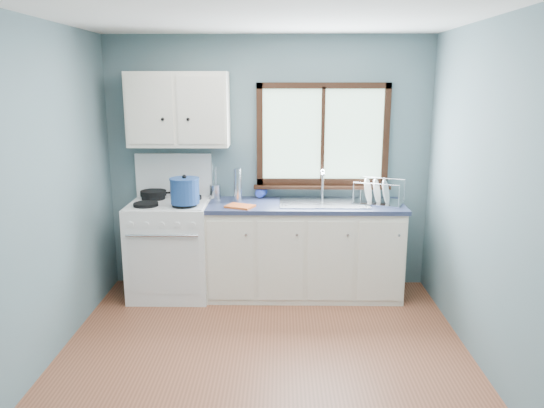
{
  "coord_description": "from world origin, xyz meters",
  "views": [
    {
      "loc": [
        0.12,
        -3.46,
        2.06
      ],
      "look_at": [
        0.05,
        0.9,
        1.05
      ],
      "focal_mm": 35.0,
      "sensor_mm": 36.0,
      "label": 1
    }
  ],
  "objects_px": {
    "gas_range": "(171,246)",
    "thermos": "(238,185)",
    "base_cabinets": "(304,254)",
    "stockpot": "(185,191)",
    "skillet": "(154,193)",
    "sink": "(323,210)",
    "dish_rack": "(378,197)",
    "utensil_crock": "(215,191)"
  },
  "relations": [
    {
      "from": "gas_range",
      "to": "dish_rack",
      "type": "distance_m",
      "value": 2.07
    },
    {
      "from": "base_cabinets",
      "to": "sink",
      "type": "height_order",
      "value": "sink"
    },
    {
      "from": "gas_range",
      "to": "sink",
      "type": "relative_size",
      "value": 1.62
    },
    {
      "from": "sink",
      "to": "skillet",
      "type": "distance_m",
      "value": 1.68
    },
    {
      "from": "skillet",
      "to": "stockpot",
      "type": "distance_m",
      "value": 0.5
    },
    {
      "from": "base_cabinets",
      "to": "gas_range",
      "type": "bearing_deg",
      "value": -179.18
    },
    {
      "from": "base_cabinets",
      "to": "skillet",
      "type": "distance_m",
      "value": 1.6
    },
    {
      "from": "stockpot",
      "to": "thermos",
      "type": "bearing_deg",
      "value": 30.57
    },
    {
      "from": "sink",
      "to": "dish_rack",
      "type": "xyz_separation_m",
      "value": [
        0.52,
        0.03,
        0.12
      ]
    },
    {
      "from": "skillet",
      "to": "dish_rack",
      "type": "xyz_separation_m",
      "value": [
        2.19,
        -0.1,
        -0.0
      ]
    },
    {
      "from": "gas_range",
      "to": "stockpot",
      "type": "height_order",
      "value": "gas_range"
    },
    {
      "from": "base_cabinets",
      "to": "stockpot",
      "type": "bearing_deg",
      "value": -170.52
    },
    {
      "from": "base_cabinets",
      "to": "utensil_crock",
      "type": "relative_size",
      "value": 5.2
    },
    {
      "from": "base_cabinets",
      "to": "utensil_crock",
      "type": "distance_m",
      "value": 1.08
    },
    {
      "from": "sink",
      "to": "dish_rack",
      "type": "distance_m",
      "value": 0.54
    },
    {
      "from": "utensil_crock",
      "to": "dish_rack",
      "type": "distance_m",
      "value": 1.6
    },
    {
      "from": "stockpot",
      "to": "base_cabinets",
      "type": "bearing_deg",
      "value": 9.48
    },
    {
      "from": "sink",
      "to": "stockpot",
      "type": "xyz_separation_m",
      "value": [
        -1.3,
        -0.19,
        0.22
      ]
    },
    {
      "from": "sink",
      "to": "stockpot",
      "type": "distance_m",
      "value": 1.33
    },
    {
      "from": "skillet",
      "to": "thermos",
      "type": "distance_m",
      "value": 0.84
    },
    {
      "from": "base_cabinets",
      "to": "skillet",
      "type": "relative_size",
      "value": 4.67
    },
    {
      "from": "base_cabinets",
      "to": "skillet",
      "type": "xyz_separation_m",
      "value": [
        -1.48,
        0.14,
        0.58
      ]
    },
    {
      "from": "skillet",
      "to": "utensil_crock",
      "type": "xyz_separation_m",
      "value": [
        0.6,
        0.06,
        0.01
      ]
    },
    {
      "from": "dish_rack",
      "to": "base_cabinets",
      "type": "bearing_deg",
      "value": -155.82
    },
    {
      "from": "sink",
      "to": "stockpot",
      "type": "height_order",
      "value": "stockpot"
    },
    {
      "from": "stockpot",
      "to": "utensil_crock",
      "type": "xyz_separation_m",
      "value": [
        0.23,
        0.39,
        -0.09
      ]
    },
    {
      "from": "stockpot",
      "to": "thermos",
      "type": "distance_m",
      "value": 0.54
    },
    {
      "from": "dish_rack",
      "to": "skillet",
      "type": "bearing_deg",
      "value": -161.35
    },
    {
      "from": "base_cabinets",
      "to": "stockpot",
      "type": "height_order",
      "value": "stockpot"
    },
    {
      "from": "gas_range",
      "to": "stockpot",
      "type": "bearing_deg",
      "value": -41.45
    },
    {
      "from": "gas_range",
      "to": "thermos",
      "type": "xyz_separation_m",
      "value": [
        0.66,
        0.11,
        0.59
      ]
    },
    {
      "from": "gas_range",
      "to": "dish_rack",
      "type": "relative_size",
      "value": 2.5
    },
    {
      "from": "dish_rack",
      "to": "sink",
      "type": "bearing_deg",
      "value": -154.81
    },
    {
      "from": "gas_range",
      "to": "base_cabinets",
      "type": "xyz_separation_m",
      "value": [
        1.31,
        0.02,
        -0.08
      ]
    },
    {
      "from": "stockpot",
      "to": "utensil_crock",
      "type": "height_order",
      "value": "utensil_crock"
    },
    {
      "from": "dish_rack",
      "to": "gas_range",
      "type": "bearing_deg",
      "value": -157.1
    },
    {
      "from": "skillet",
      "to": "utensil_crock",
      "type": "bearing_deg",
      "value": -3.19
    },
    {
      "from": "sink",
      "to": "utensil_crock",
      "type": "xyz_separation_m",
      "value": [
        -1.07,
        0.2,
        0.13
      ]
    },
    {
      "from": "utensil_crock",
      "to": "dish_rack",
      "type": "relative_size",
      "value": 0.65
    },
    {
      "from": "utensil_crock",
      "to": "dish_rack",
      "type": "bearing_deg",
      "value": -6.1
    },
    {
      "from": "sink",
      "to": "utensil_crock",
      "type": "distance_m",
      "value": 1.09
    },
    {
      "from": "stockpot",
      "to": "gas_range",
      "type": "bearing_deg",
      "value": 138.55
    }
  ]
}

